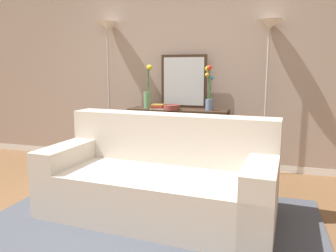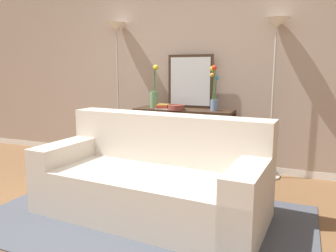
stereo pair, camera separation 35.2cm
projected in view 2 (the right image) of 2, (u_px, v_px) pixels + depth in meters
The scene contains 13 objects.
ground_plane at pixel (82, 243), 2.50m from camera, with size 16.00×16.00×0.02m, color brown.
back_wall at pixel (186, 60), 4.40m from camera, with size 12.00×0.15×2.87m.
area_rug at pixel (145, 219), 2.87m from camera, with size 2.81×1.70×0.01m.
couch at pixel (153, 180), 2.96m from camera, with size 2.07×1.06×0.88m.
console_table at pixel (183, 128), 4.21m from camera, with size 1.27×0.38×0.80m.
floor_lamp_left at pixel (117, 54), 4.54m from camera, with size 0.28×0.28×1.93m.
floor_lamp_right at pixel (275, 54), 3.76m from camera, with size 0.28×0.28×1.87m.
wall_mirror at pixel (190, 82), 4.25m from camera, with size 0.61×0.02×0.69m.
vase_tall_flowers at pixel (154, 90), 4.26m from camera, with size 0.12×0.12×0.56m.
vase_short_flowers at pixel (214, 91), 3.97m from camera, with size 0.11×0.11×0.55m.
fruit_bowl at pixel (176, 107), 4.07m from camera, with size 0.21×0.21×0.07m.
book_stack at pixel (163, 107), 4.16m from camera, with size 0.18×0.14×0.06m.
book_row_under_console at pixel (159, 163), 4.43m from camera, with size 0.33×0.16×0.12m.
Camera 2 is at (1.50, -1.89, 1.29)m, focal length 35.06 mm.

